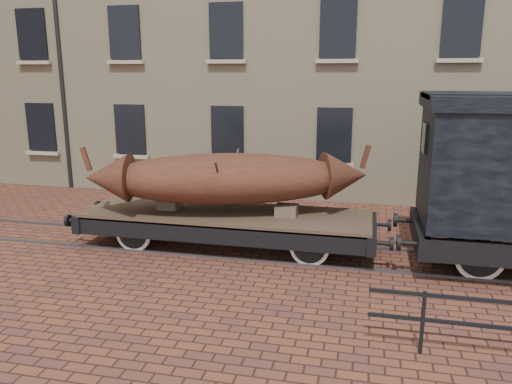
# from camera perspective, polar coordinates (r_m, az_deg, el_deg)

# --- Properties ---
(ground) EXTENTS (90.00, 90.00, 0.00)m
(ground) POSITION_cam_1_polar(r_m,az_deg,el_deg) (11.85, 1.91, -6.81)
(ground) COLOR #512C25
(rail_track) EXTENTS (30.00, 1.52, 0.06)m
(rail_track) POSITION_cam_1_polar(r_m,az_deg,el_deg) (11.84, 1.92, -6.67)
(rail_track) COLOR #59595E
(rail_track) RESTS_ON ground
(flatcar_wagon) EXTENTS (7.63, 2.07, 1.15)m
(flatcar_wagon) POSITION_cam_1_polar(r_m,az_deg,el_deg) (11.87, -3.39, -3.13)
(flatcar_wagon) COLOR brown
(flatcar_wagon) RESTS_ON ground
(iron_boat) EXTENTS (6.59, 3.31, 1.59)m
(iron_boat) POSITION_cam_1_polar(r_m,az_deg,el_deg) (11.61, -3.23, 1.60)
(iron_boat) COLOR #5C291E
(iron_boat) RESTS_ON flatcar_wagon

